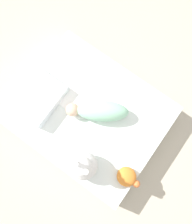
{
  "coord_description": "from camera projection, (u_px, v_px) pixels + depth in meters",
  "views": [
    {
      "loc": [
        0.2,
        -0.2,
        1.84
      ],
      "look_at": [
        0.04,
        0.03,
        0.25
      ],
      "focal_mm": 35.0,
      "sensor_mm": 36.0,
      "label": 1
    }
  ],
  "objects": [
    {
      "name": "ground_plane",
      "position": [
        91.0,
        117.0,
        1.86
      ],
      "size": [
        12.0,
        12.0,
        0.0
      ],
      "primitive_type": "plane",
      "color": "#B2A893"
    },
    {
      "name": "bed_mattress",
      "position": [
        90.0,
        116.0,
        1.76
      ],
      "size": [
        1.11,
        0.91,
        0.2
      ],
      "color": "white",
      "rests_on": "ground_plane"
    },
    {
      "name": "burp_cloth",
      "position": [
        75.0,
        103.0,
        1.67
      ],
      "size": [
        0.2,
        0.17,
        0.02
      ],
      "color": "white",
      "rests_on": "bed_mattress"
    },
    {
      "name": "swaddled_baby",
      "position": [
        99.0,
        111.0,
        1.59
      ],
      "size": [
        0.44,
        0.34,
        0.15
      ],
      "rotation": [
        0.0,
        0.0,
        3.72
      ],
      "color": "#99D6B2",
      "rests_on": "bed_mattress"
    },
    {
      "name": "pillow",
      "position": [
        34.0,
        94.0,
        1.64
      ],
      "size": [
        0.37,
        0.37,
        0.1
      ],
      "color": "white",
      "rests_on": "bed_mattress"
    },
    {
      "name": "bunny_plush",
      "position": [
        83.0,
        166.0,
        1.46
      ],
      "size": [
        0.2,
        0.2,
        0.37
      ],
      "color": "white",
      "rests_on": "bed_mattress"
    },
    {
      "name": "turtle_plush",
      "position": [
        127.0,
        177.0,
        1.54
      ],
      "size": [
        0.18,
        0.14,
        0.08
      ],
      "color": "orange",
      "rests_on": "bed_mattress"
    }
  ]
}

